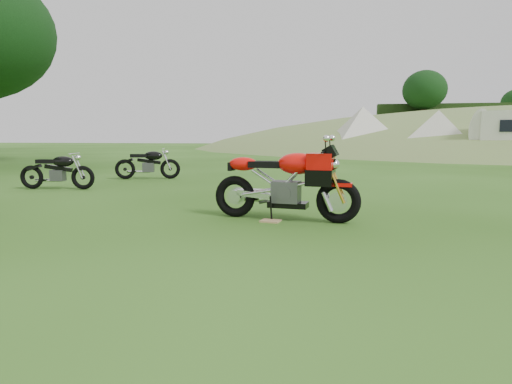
% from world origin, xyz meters
% --- Properties ---
extents(ground, '(120.00, 120.00, 0.00)m').
position_xyz_m(ground, '(0.00, 0.00, 0.00)').
color(ground, '#255011').
rests_on(ground, ground).
extents(sport_motorcycle, '(2.13, 0.82, 1.24)m').
position_xyz_m(sport_motorcycle, '(0.58, 1.32, 0.62)').
color(sport_motorcycle, red).
rests_on(sport_motorcycle, ground).
extents(plywood_board, '(0.31, 0.27, 0.02)m').
position_xyz_m(plywood_board, '(0.39, 1.13, 0.01)').
color(plywood_board, tan).
rests_on(plywood_board, ground).
extents(vintage_moto_c, '(1.72, 0.56, 0.89)m').
position_xyz_m(vintage_moto_c, '(-4.92, 4.00, 0.45)').
color(vintage_moto_c, black).
rests_on(vintage_moto_c, ground).
extents(vintage_moto_d, '(1.80, 0.84, 0.92)m').
position_xyz_m(vintage_moto_d, '(-3.83, 6.54, 0.46)').
color(vintage_moto_d, black).
rests_on(vintage_moto_d, ground).
extents(tent_mid, '(3.95, 3.95, 2.84)m').
position_xyz_m(tent_mid, '(3.29, 22.82, 1.42)').
color(tent_mid, silver).
rests_on(tent_mid, ground).
extents(tent_right, '(3.69, 3.69, 2.61)m').
position_xyz_m(tent_right, '(7.11, 20.06, 1.30)').
color(tent_right, beige).
rests_on(tent_right, ground).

